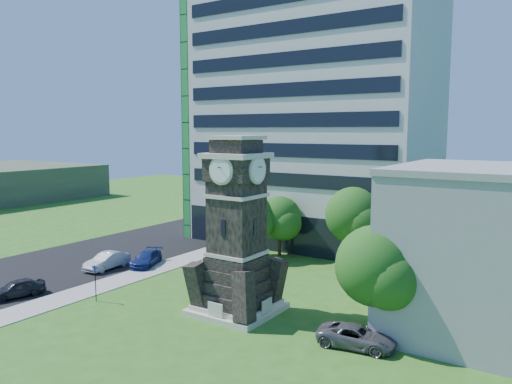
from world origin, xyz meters
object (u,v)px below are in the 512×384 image
Objects in this scene: car_street_mid at (107,261)px; car_east_lot at (357,336)px; clock_tower at (237,238)px; car_street_north at (146,259)px; street_sign at (95,279)px; park_bench at (208,301)px; car_street_south at (17,288)px.

car_east_lot is at bearing -10.55° from car_street_mid.
clock_tower reaches higher than car_east_lot.
car_street_mid is at bearing -152.67° from car_street_north.
street_sign is (4.10, -9.09, 1.05)m from car_street_north.
clock_tower reaches higher than car_street_mid.
clock_tower is 2.68× the size of car_street_north.
park_bench is (-11.36, 0.33, -0.14)m from car_east_lot.
car_street_mid is 0.99× the size of car_east_lot.
park_bench is at bearing -167.85° from clock_tower.
clock_tower is 10.30m from car_east_lot.
car_street_mid is 3.53m from car_street_north.
street_sign reaches higher than car_street_mid.
clock_tower is 17.73m from car_street_south.
park_bench is at bearing -49.01° from car_street_north.
clock_tower is at bearing 14.11° from park_bench.
car_east_lot is 2.51× the size of park_bench.
car_street_north is (1.68, 11.76, -0.02)m from car_street_south.
car_street_south is at bearing -150.85° from street_sign.
car_street_mid is at bearing 171.89° from clock_tower.
street_sign is at bearing -48.64° from car_street_mid.
car_street_north is 0.99× the size of car_east_lot.
car_street_north is 1.67× the size of street_sign.
car_street_north is 13.11m from park_bench.
car_street_south is 14.91m from park_bench.
clock_tower is 2.70× the size of car_street_mid.
car_east_lot is 19.43m from street_sign.
car_street_south is 2.19× the size of park_bench.
car_east_lot is (25.44, -3.13, -0.11)m from car_street_mid.
car_street_south reaches higher than car_east_lot.
clock_tower reaches higher than park_bench.
car_east_lot is (24.91, 5.88, -0.04)m from car_street_south.
car_east_lot is 1.68× the size of street_sign.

